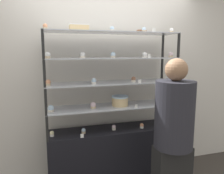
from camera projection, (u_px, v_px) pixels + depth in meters
back_wall at (105, 81)px, 2.98m from camera, size 8.00×0.05×2.60m
display_base at (112, 156)px, 2.80m from camera, size 1.58×0.40×0.74m
display_riser_lower at (112, 107)px, 2.70m from camera, size 1.58×0.40×0.30m
display_riser_middle at (112, 84)px, 2.65m from camera, size 1.58×0.40×0.30m
display_riser_upper at (112, 59)px, 2.60m from camera, size 1.58×0.40×0.30m
display_riser_top at (112, 34)px, 2.55m from camera, size 1.58×0.40×0.30m
layer_cake_centerpiece at (120, 101)px, 2.70m from camera, size 0.21×0.21×0.12m
sheet_cake_frosted at (79, 28)px, 2.43m from camera, size 0.22×0.12×0.07m
cupcake_0 at (52, 134)px, 2.49m from camera, size 0.05×0.05×0.07m
cupcake_1 at (83, 131)px, 2.58m from camera, size 0.05×0.05×0.07m
cupcake_2 at (114, 127)px, 2.70m from camera, size 0.05×0.05×0.07m
cupcake_3 at (142, 126)px, 2.76m from camera, size 0.05×0.05×0.07m
cupcake_4 at (165, 122)px, 2.90m from camera, size 0.05×0.05×0.07m
price_tag_0 at (82, 136)px, 2.45m from camera, size 0.04×0.00×0.04m
cupcake_5 at (51, 109)px, 2.43m from camera, size 0.07×0.07×0.07m
cupcake_6 at (93, 105)px, 2.58m from camera, size 0.07×0.07×0.07m
cupcake_7 at (169, 101)px, 2.79m from camera, size 0.07×0.07×0.07m
price_tag_1 at (136, 106)px, 2.59m from camera, size 0.04×0.00×0.04m
cupcake_8 at (48, 83)px, 2.39m from camera, size 0.05×0.05×0.07m
cupcake_9 at (94, 81)px, 2.50m from camera, size 0.05×0.05×0.07m
cupcake_10 at (133, 79)px, 2.66m from camera, size 0.05×0.05×0.07m
cupcake_11 at (168, 78)px, 2.81m from camera, size 0.05×0.05×0.07m
price_tag_2 at (140, 81)px, 2.55m from camera, size 0.04×0.00×0.04m
cupcake_12 at (48, 55)px, 2.30m from camera, size 0.06×0.06×0.07m
cupcake_13 at (83, 55)px, 2.41m from camera, size 0.06×0.06×0.07m
cupcake_14 at (113, 55)px, 2.52m from camera, size 0.06×0.06×0.07m
cupcake_15 at (145, 55)px, 2.60m from camera, size 0.06×0.06×0.07m
cupcake_16 at (171, 55)px, 2.72m from camera, size 0.06×0.06×0.07m
price_tag_3 at (149, 56)px, 2.53m from camera, size 0.04×0.00×0.04m
cupcake_17 at (45, 27)px, 2.27m from camera, size 0.05×0.05×0.06m
cupcake_18 at (112, 29)px, 2.52m from camera, size 0.05×0.05×0.06m
cupcake_19 at (144, 30)px, 2.60m from camera, size 0.05×0.05×0.06m
cupcake_20 at (172, 31)px, 2.69m from camera, size 0.05×0.05×0.06m
price_tag_4 at (154, 30)px, 2.50m from camera, size 0.04×0.00×0.04m
donut_glazed at (141, 31)px, 2.70m from camera, size 0.13×0.13×0.04m
customer_figure at (173, 136)px, 2.16m from camera, size 0.38×0.38×1.64m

